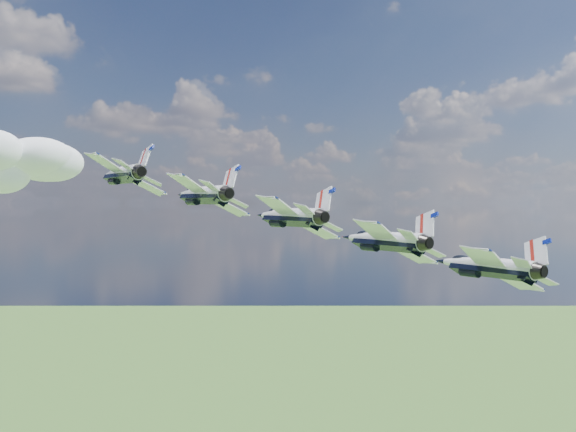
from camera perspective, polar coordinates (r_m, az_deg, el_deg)
cloud_far at (r=269.36m, az=-23.23°, el=4.37°), size 54.99×43.21×21.60m
jet_0 at (r=82.64m, az=-14.59°, el=3.65°), size 11.09×14.96×8.63m
jet_1 at (r=77.55m, az=-7.70°, el=1.94°), size 11.09×14.96×8.63m
jet_2 at (r=73.79m, az=-0.00°, el=0.00°), size 11.09×14.96×8.63m
jet_3 at (r=71.58m, az=8.35°, el=-2.10°), size 11.09×14.96×8.63m
jet_4 at (r=71.07m, az=17.04°, el=-4.24°), size 11.09×14.96×8.63m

